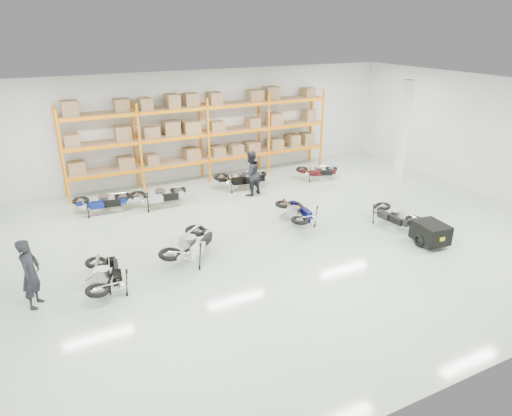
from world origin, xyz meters
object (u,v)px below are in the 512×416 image
moto_black_far_left (105,271)px  moto_back_b (159,192)px  moto_back_c (242,175)px  trailer (430,233)px  person_left (31,274)px  moto_touring_right (394,212)px  moto_back_d (318,169)px  moto_blue_centre (297,209)px  person_back (251,173)px  moto_back_a (102,198)px  moto_silver_left (191,240)px

moto_black_far_left → moto_back_b: (2.75, 4.95, 0.03)m
moto_back_c → moto_black_far_left: bearing=142.0°
trailer → person_left: 11.01m
moto_touring_right → moto_back_d: moto_touring_right is taller
moto_blue_centre → person_back: 3.19m
moto_blue_centre → moto_back_a: size_ratio=1.00×
moto_silver_left → moto_black_far_left: (-2.46, -0.61, -0.06)m
moto_silver_left → person_back: 5.46m
trailer → person_left: size_ratio=0.98×
moto_silver_left → moto_back_a: 4.99m
moto_touring_right → person_back: 5.60m
moto_back_a → person_left: (-2.42, -5.28, 0.34)m
moto_back_b → moto_back_c: bearing=-78.5°
moto_silver_left → moto_back_b: moto_silver_left is taller
moto_silver_left → moto_back_a: (-1.68, 4.70, -0.06)m
moto_back_d → person_back: person_back is taller
moto_black_far_left → moto_back_d: size_ratio=1.10×
person_back → moto_black_far_left: bearing=17.6°
moto_silver_left → moto_back_d: size_ratio=1.22×
moto_silver_left → person_left: 4.15m
moto_black_far_left → moto_back_d: (9.69, 4.96, -0.05)m
trailer → moto_black_far_left: bearing=174.5°
moto_back_d → moto_back_a: bearing=109.2°
moto_back_d → person_left: bearing=134.9°
moto_blue_centre → trailer: bearing=139.1°
moto_silver_left → moto_back_d: bearing=-103.7°
moto_back_b → moto_back_d: 6.94m
moto_touring_right → moto_back_b: (-6.45, 5.18, 0.05)m
moto_black_far_left → moto_back_b: moto_back_b is taller
moto_back_a → moto_back_b: 2.00m
person_left → moto_back_c: bearing=-31.2°
moto_blue_centre → moto_back_d: bearing=-123.8°
moto_black_far_left → person_left: bearing=6.4°
moto_touring_right → person_back: (-2.94, 4.76, 0.38)m
person_left → person_back: 9.09m
moto_blue_centre → moto_back_c: bearing=-79.2°
moto_touring_right → person_left: size_ratio=0.94×
moto_touring_right → moto_back_a: moto_back_a is taller
moto_back_a → person_back: bearing=-89.3°
trailer → moto_back_a: bearing=145.4°
moto_black_far_left → moto_touring_right: 9.20m
moto_back_c → person_left: (-7.91, -5.31, 0.29)m
moto_back_a → moto_touring_right: bearing=-114.5°
person_left → person_back: bearing=-35.5°
moto_back_c → person_back: (-0.00, -0.82, 0.30)m
moto_silver_left → moto_black_far_left: bearing=59.2°
moto_black_far_left → trailer: 9.38m
moto_back_b → person_left: (-4.39, -4.92, 0.32)m
moto_blue_centre → moto_black_far_left: (-6.44, -1.36, -0.00)m
moto_blue_centre → trailer: 4.22m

